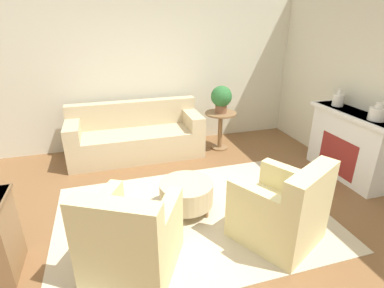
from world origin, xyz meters
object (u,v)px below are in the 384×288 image
Objects in this scene: couch at (136,137)px; armchair_left at (131,241)px; side_table at (220,124)px; potted_plant_on_side_table at (221,98)px; vase_mantel_far at (378,113)px; vase_mantel_near at (338,100)px; armchair_right at (282,211)px; ottoman_table at (186,193)px.

armchair_left reaches higher than couch.
potted_plant_on_side_table reaches higher than side_table.
vase_mantel_far is (3.37, 0.64, 0.76)m from armchair_left.
potted_plant_on_side_table is (-1.45, 1.19, -0.15)m from vase_mantel_near.
potted_plant_on_side_table is at bearing -5.62° from couch.
side_table is at bearing 53.23° from armchair_left.
side_table is at bearing 127.20° from vase_mantel_far.
couch is 2.07× the size of armchair_right.
vase_mantel_near reaches higher than armchair_right.
ottoman_table is 2.80m from vase_mantel_near.
armchair_right is at bearing -159.74° from vase_mantel_far.
armchair_left is at bearing -157.80° from vase_mantel_near.
vase_mantel_near is at bearing -39.19° from potted_plant_on_side_table.
ottoman_table is (0.39, -1.91, -0.07)m from couch.
armchair_right reaches higher than couch.
ottoman_table is at bearing 137.04° from armchair_right.
couch is 1.68m from potted_plant_on_side_table.
armchair_right reaches higher than side_table.
ottoman_table is 2.22m from potted_plant_on_side_table.
armchair_right is 1.18m from ottoman_table.
vase_mantel_far reaches higher than potted_plant_on_side_table.
couch is 1.96m from ottoman_table.
couch is 3.23× the size of side_table.
side_table reaches higher than ottoman_table.
vase_mantel_far is at bearing -52.80° from side_table.
armchair_left is 1.11m from ottoman_table.
vase_mantel_near is (3.37, 1.38, 0.77)m from armchair_left.
vase_mantel_far reaches higher than couch.
vase_mantel_far is (1.75, 0.64, 0.76)m from armchair_right.
vase_mantel_far is at bearing -52.80° from potted_plant_on_side_table.
couch is 8.91× the size of vase_mantel_near.
side_table is 1.99m from vase_mantel_near.
potted_plant_on_side_table is (-1.45, 1.92, -0.14)m from vase_mantel_far.
vase_mantel_near is 1.88m from potted_plant_on_side_table.
couch is 1.55m from side_table.
side_table is 1.45× the size of potted_plant_on_side_table.
vase_mantel_far is (2.60, -0.15, 0.86)m from ottoman_table.
side_table is (1.15, 1.76, 0.21)m from ottoman_table.
couch is 3.72m from vase_mantel_far.
vase_mantel_far is (0.00, -0.73, -0.01)m from vase_mantel_near.
side_table is 2.76× the size of vase_mantel_near.
vase_mantel_near is at bearing -39.19° from side_table.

